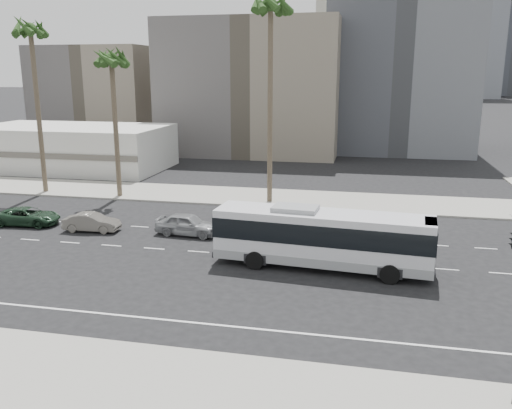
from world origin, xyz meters
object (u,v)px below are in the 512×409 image
(car_b, at_px, (92,222))
(palm_near, at_px, (271,10))
(car_a, at_px, (188,224))
(car_c, at_px, (28,216))
(city_bus, at_px, (322,237))
(palm_mid, at_px, (111,62))
(palm_far, at_px, (30,32))

(car_b, bearing_deg, palm_near, -48.60)
(car_a, bearing_deg, car_c, 94.70)
(city_bus, height_order, palm_mid, palm_mid)
(car_c, distance_m, palm_far, 17.91)
(car_a, relative_size, car_c, 0.96)
(city_bus, distance_m, car_a, 10.81)
(car_a, height_order, palm_mid, palm_mid)
(car_c, relative_size, palm_mid, 0.35)
(palm_mid, distance_m, palm_far, 8.10)
(car_b, relative_size, palm_mid, 0.30)
(palm_far, bearing_deg, car_a, -29.69)
(car_a, distance_m, car_c, 12.51)
(car_a, distance_m, palm_mid, 17.91)
(palm_far, bearing_deg, car_c, -63.18)
(car_c, relative_size, palm_far, 0.30)
(city_bus, xyz_separation_m, palm_far, (-27.39, 14.60, 12.62))
(palm_near, height_order, palm_mid, palm_near)
(city_bus, relative_size, car_c, 2.68)
(car_c, height_order, palm_mid, palm_mid)
(car_c, distance_m, palm_near, 24.80)
(car_b, relative_size, car_c, 0.84)
(palm_near, distance_m, palm_far, 21.54)
(palm_far, bearing_deg, city_bus, -28.06)
(city_bus, bearing_deg, palm_mid, 148.73)
(palm_near, bearing_deg, car_a, -110.08)
(city_bus, height_order, car_b, city_bus)
(car_a, xyz_separation_m, palm_near, (3.85, 10.52, 15.21))
(palm_mid, bearing_deg, car_b, -74.27)
(car_b, bearing_deg, car_c, 80.45)
(car_c, bearing_deg, palm_mid, -19.54)
(car_a, distance_m, palm_far, 24.51)
(car_a, xyz_separation_m, palm_mid, (-9.95, 9.83, 11.18))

